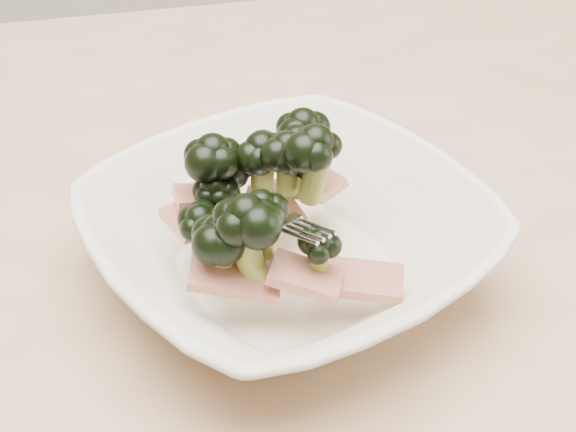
# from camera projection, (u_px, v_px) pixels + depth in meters

# --- Properties ---
(dining_table) EXTENTS (1.20, 0.80, 0.75)m
(dining_table) POSITION_uv_depth(u_px,v_px,m) (209.00, 318.00, 0.65)
(dining_table) COLOR tan
(dining_table) RESTS_ON ground
(broccoli_dish) EXTENTS (0.33, 0.33, 0.12)m
(broccoli_dish) POSITION_uv_depth(u_px,v_px,m) (284.00, 230.00, 0.52)
(broccoli_dish) COLOR beige
(broccoli_dish) RESTS_ON dining_table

